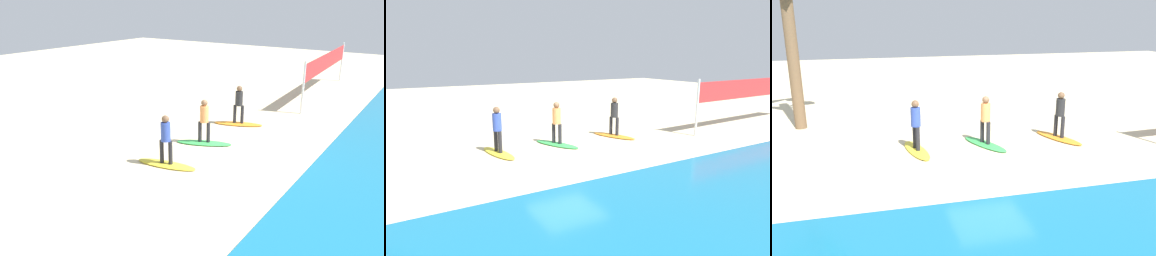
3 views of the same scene
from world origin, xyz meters
TOP-DOWN VIEW (x-y plane):
  - ground_plane at (0.00, 0.00)m, footprint 60.00×60.00m
  - surfboard_orange at (-2.94, -1.04)m, footprint 1.26×2.16m
  - surfer_orange at (-2.94, -1.04)m, footprint 0.32×0.44m
  - surfboard_green at (-0.14, -1.03)m, footprint 1.34×2.15m
  - surfer_green at (-0.14, -1.03)m, footprint 0.32×0.43m
  - surfboard_yellow at (2.24, -1.00)m, footprint 0.92×2.17m
  - surfer_yellow at (2.24, -1.00)m, footprint 0.32×0.46m
  - volleyball_net at (-10.65, 0.41)m, footprint 9.09×0.56m

SIDE VIEW (x-z plane):
  - ground_plane at x=0.00m, z-range 0.00..0.00m
  - surfboard_orange at x=-2.94m, z-range 0.00..0.09m
  - surfboard_green at x=-0.14m, z-range 0.00..0.09m
  - surfboard_yellow at x=2.24m, z-range 0.00..0.09m
  - surfer_orange at x=-2.94m, z-range 0.22..1.86m
  - surfer_green at x=-0.14m, z-range 0.22..1.86m
  - surfer_yellow at x=2.24m, z-range 0.22..1.86m
  - volleyball_net at x=-10.65m, z-range 0.54..3.04m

